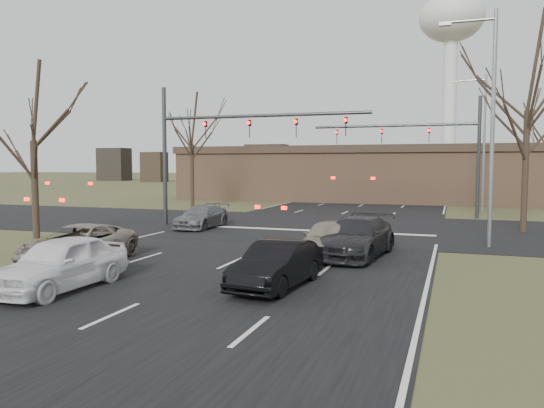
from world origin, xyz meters
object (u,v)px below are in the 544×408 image
(water_tower, at_px, (451,28))
(streetlight_right_far, at_px, (482,136))
(mast_arm_far, at_px, (434,142))
(streetlight_right_near, at_px, (488,116))
(car_black_hatch, at_px, (277,265))
(car_charcoal_sedan, at_px, (356,237))
(car_grey_ahead, at_px, (202,217))
(car_silver_ahead, at_px, (329,238))
(building, at_px, (394,174))
(mast_arm_near, at_px, (216,137))
(car_silver_suv, at_px, (79,245))
(car_white_sedan, at_px, (61,263))

(water_tower, distance_m, streetlight_right_far, 97.74)
(water_tower, bearing_deg, mast_arm_far, -89.89)
(streetlight_right_near, distance_m, car_black_hatch, 12.64)
(mast_arm_far, distance_m, car_black_hatch, 23.59)
(car_charcoal_sedan, relative_size, car_grey_ahead, 1.20)
(streetlight_right_far, relative_size, car_silver_ahead, 2.37)
(building, height_order, water_tower, water_tower)
(streetlight_right_far, bearing_deg, mast_arm_near, -136.11)
(mast_arm_far, distance_m, streetlight_right_far, 5.12)
(streetlight_right_far, bearing_deg, car_silver_suv, -119.30)
(car_charcoal_sedan, bearing_deg, mast_arm_near, 149.20)
(car_black_hatch, height_order, car_grey_ahead, car_black_hatch)
(water_tower, distance_m, car_grey_ahead, 113.79)
(car_grey_ahead, bearing_deg, streetlight_right_far, 43.66)
(building, distance_m, car_silver_ahead, 32.50)
(building, distance_m, car_grey_ahead, 26.92)
(car_charcoal_sedan, bearing_deg, mast_arm_far, 89.38)
(building, xyz_separation_m, mast_arm_far, (4.18, -15.00, 2.35))
(car_silver_suv, distance_m, car_white_sedan, 4.03)
(car_silver_ahead, bearing_deg, water_tower, 91.10)
(streetlight_right_near, relative_size, car_silver_suv, 1.99)
(car_white_sedan, height_order, car_charcoal_sedan, car_white_sedan)
(streetlight_right_near, height_order, car_white_sedan, streetlight_right_near)
(water_tower, height_order, car_black_hatch, water_tower)
(mast_arm_near, height_order, car_grey_ahead, mast_arm_near)
(car_black_hatch, height_order, car_silver_ahead, car_silver_ahead)
(mast_arm_near, relative_size, streetlight_right_far, 1.21)
(car_white_sedan, xyz_separation_m, car_silver_ahead, (6.00, 7.76, -0.05))
(car_charcoal_sedan, bearing_deg, streetlight_right_far, 82.49)
(water_tower, distance_m, car_black_hatch, 124.92)
(car_black_hatch, bearing_deg, mast_arm_near, 127.36)
(mast_arm_near, bearing_deg, car_white_sedan, -81.65)
(car_charcoal_sedan, height_order, car_grey_ahead, car_charcoal_sedan)
(streetlight_right_near, xyz_separation_m, streetlight_right_far, (0.50, 17.00, 0.00))
(car_white_sedan, relative_size, car_silver_ahead, 1.07)
(water_tower, height_order, car_silver_ahead, water_tower)
(car_silver_suv, relative_size, car_white_sedan, 1.12)
(car_charcoal_sedan, xyz_separation_m, car_grey_ahead, (-9.80, 6.39, -0.13))
(building, distance_m, car_white_sedan, 40.54)
(mast_arm_near, xyz_separation_m, car_white_sedan, (2.23, -15.19, -4.31))
(car_black_hatch, bearing_deg, streetlight_right_far, 81.98)
(streetlight_right_near, distance_m, car_silver_suv, 17.20)
(building, xyz_separation_m, car_grey_ahead, (-7.80, -25.69, -2.03))
(streetlight_right_far, height_order, car_silver_suv, streetlight_right_far)
(streetlight_right_far, height_order, car_white_sedan, streetlight_right_far)
(water_tower, distance_m, streetlight_right_near, 114.02)
(car_silver_suv, height_order, car_black_hatch, car_silver_suv)
(car_black_hatch, height_order, car_charcoal_sedan, car_charcoal_sedan)
(streetlight_right_far, relative_size, car_grey_ahead, 2.27)
(mast_arm_far, distance_m, car_white_sedan, 27.15)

